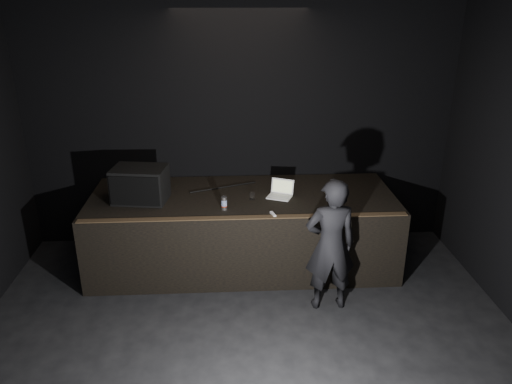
{
  "coord_description": "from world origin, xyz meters",
  "views": [
    {
      "loc": [
        -0.16,
        -3.35,
        3.49
      ],
      "look_at": [
        0.15,
        2.3,
        1.21
      ],
      "focal_mm": 35.0,
      "sensor_mm": 36.0,
      "label": 1
    }
  ],
  "objects_px": {
    "stage_monitor": "(140,184)",
    "person": "(330,245)",
    "laptop": "(281,192)",
    "beer_can": "(224,203)",
    "stage_riser": "(243,229)"
  },
  "relations": [
    {
      "from": "laptop",
      "to": "person",
      "type": "height_order",
      "value": "person"
    },
    {
      "from": "stage_monitor",
      "to": "person",
      "type": "xyz_separation_m",
      "value": [
        2.27,
        -0.98,
        -0.41
      ]
    },
    {
      "from": "laptop",
      "to": "stage_riser",
      "type": "bearing_deg",
      "value": -162.96
    },
    {
      "from": "stage_riser",
      "to": "person",
      "type": "distance_m",
      "value": 1.49
    },
    {
      "from": "stage_monitor",
      "to": "laptop",
      "type": "relative_size",
      "value": 1.88
    },
    {
      "from": "stage_riser",
      "to": "laptop",
      "type": "distance_m",
      "value": 0.75
    },
    {
      "from": "laptop",
      "to": "person",
      "type": "bearing_deg",
      "value": -42.26
    },
    {
      "from": "laptop",
      "to": "beer_can",
      "type": "bearing_deg",
      "value": -128.2
    },
    {
      "from": "beer_can",
      "to": "stage_monitor",
      "type": "bearing_deg",
      "value": 161.92
    },
    {
      "from": "laptop",
      "to": "beer_can",
      "type": "xyz_separation_m",
      "value": [
        -0.74,
        -0.4,
        0.03
      ]
    },
    {
      "from": "stage_monitor",
      "to": "person",
      "type": "relative_size",
      "value": 0.45
    },
    {
      "from": "laptop",
      "to": "person",
      "type": "xyz_separation_m",
      "value": [
        0.47,
        -1.03,
        -0.25
      ]
    },
    {
      "from": "stage_riser",
      "to": "person",
      "type": "bearing_deg",
      "value": -48.33
    },
    {
      "from": "beer_can",
      "to": "person",
      "type": "height_order",
      "value": "person"
    },
    {
      "from": "stage_monitor",
      "to": "beer_can",
      "type": "bearing_deg",
      "value": -9.86
    }
  ]
}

